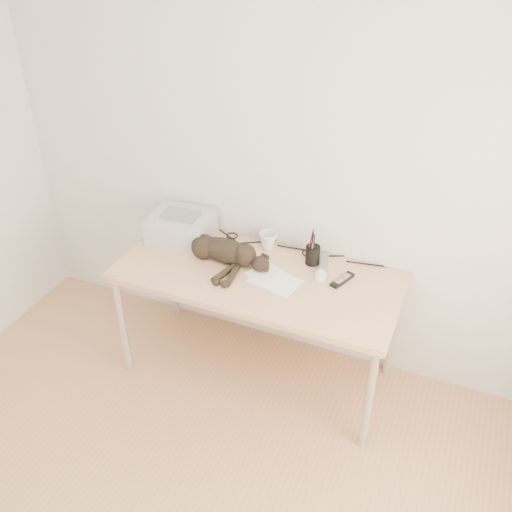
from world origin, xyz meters
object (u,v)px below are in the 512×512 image
at_px(printer, 182,227).
at_px(cat, 222,251).
at_px(pen_cup, 313,255).
at_px(desk, 263,285).
at_px(mug, 268,240).
at_px(mouse, 321,273).

height_order(printer, cat, printer).
bearing_deg(pen_cup, desk, -150.66).
relative_size(mug, pen_cup, 0.51).
bearing_deg(printer, mouse, -3.03).
height_order(printer, pen_cup, pen_cup).
xyz_separation_m(desk, mug, (-0.05, 0.19, 0.18)).
xyz_separation_m(printer, cat, (0.33, -0.12, -0.02)).
bearing_deg(mug, desk, -75.65).
xyz_separation_m(printer, mouse, (0.90, -0.05, -0.06)).
relative_size(desk, mug, 14.77).
relative_size(cat, mug, 6.08).
relative_size(printer, cat, 0.60).
bearing_deg(mug, cat, -128.55).
bearing_deg(pen_cup, mug, 169.61).
bearing_deg(mug, pen_cup, -10.39).
distance_m(printer, mouse, 0.90).
distance_m(desk, mouse, 0.37).
height_order(printer, mug, printer).
height_order(desk, mug, mug).
relative_size(printer, mouse, 3.27).
distance_m(mug, pen_cup, 0.30).
bearing_deg(cat, pen_cup, 22.61).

